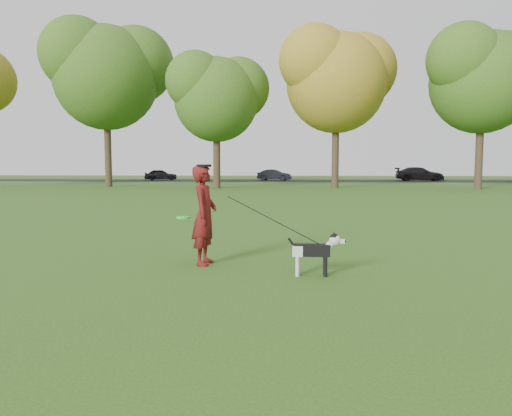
# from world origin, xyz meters

# --- Properties ---
(ground) EXTENTS (120.00, 120.00, 0.00)m
(ground) POSITION_xyz_m (0.00, 0.00, 0.00)
(ground) COLOR #285116
(ground) RESTS_ON ground
(road) EXTENTS (120.00, 7.00, 0.02)m
(road) POSITION_xyz_m (0.00, 40.00, 0.01)
(road) COLOR black
(road) RESTS_ON ground
(man) EXTENTS (0.44, 0.62, 1.63)m
(man) POSITION_xyz_m (-0.60, 0.11, 0.81)
(man) COLOR #550C14
(man) RESTS_ON ground
(dog) EXTENTS (0.86, 0.17, 0.65)m
(dog) POSITION_xyz_m (1.17, -0.62, 0.40)
(dog) COLOR black
(dog) RESTS_ON ground
(car_left) EXTENTS (3.38, 2.11, 1.07)m
(car_left) POSITION_xyz_m (-11.57, 40.00, 0.56)
(car_left) COLOR black
(car_left) RESTS_ON road
(car_mid) EXTENTS (3.37, 1.73, 1.06)m
(car_mid) POSITION_xyz_m (-0.50, 40.00, 0.55)
(car_mid) COLOR black
(car_mid) RESTS_ON road
(car_right) EXTENTS (4.55, 2.11, 1.29)m
(car_right) POSITION_xyz_m (13.19, 40.00, 0.66)
(car_right) COLOR black
(car_right) RESTS_ON road
(man_held_items) EXTENTS (2.35, 0.85, 1.20)m
(man_held_items) POSITION_xyz_m (0.53, -0.28, 0.78)
(man_held_items) COLOR #1FF92B
(man_held_items) RESTS_ON ground
(tree_row) EXTENTS (51.74, 8.86, 12.01)m
(tree_row) POSITION_xyz_m (-1.43, 26.07, 7.41)
(tree_row) COLOR #38281C
(tree_row) RESTS_ON ground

